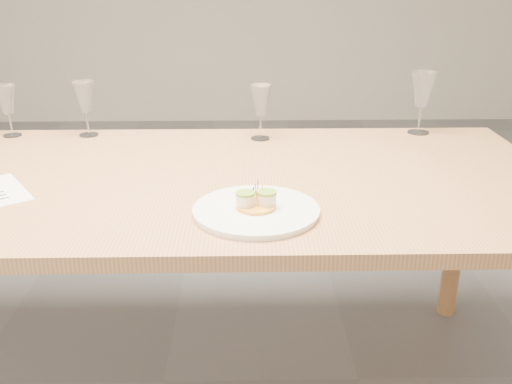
{
  "coord_description": "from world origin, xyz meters",
  "views": [
    {
      "loc": [
        0.28,
        -1.57,
        1.32
      ],
      "look_at": [
        0.31,
        -0.26,
        0.8
      ],
      "focal_mm": 40.0,
      "sensor_mm": 36.0,
      "label": 1
    }
  ],
  "objects_px": {
    "wine_glass_0": "(7,101)",
    "wine_glass_3": "(423,91)",
    "dining_table": "(150,197)",
    "dinner_plate": "(256,209)",
    "wine_glass_2": "(260,102)",
    "wine_glass_1": "(85,98)"
  },
  "relations": [
    {
      "from": "wine_glass_0",
      "to": "wine_glass_3",
      "type": "relative_size",
      "value": 0.82
    },
    {
      "from": "dining_table",
      "to": "wine_glass_3",
      "type": "xyz_separation_m",
      "value": [
        0.92,
        0.43,
        0.22
      ]
    },
    {
      "from": "dinner_plate",
      "to": "wine_glass_2",
      "type": "distance_m",
      "value": 0.66
    },
    {
      "from": "dinner_plate",
      "to": "wine_glass_1",
      "type": "bearing_deg",
      "value": 129.75
    },
    {
      "from": "dining_table",
      "to": "dinner_plate",
      "type": "distance_m",
      "value": 0.43
    },
    {
      "from": "dining_table",
      "to": "wine_glass_0",
      "type": "xyz_separation_m",
      "value": [
        -0.55,
        0.43,
        0.2
      ]
    },
    {
      "from": "dining_table",
      "to": "dinner_plate",
      "type": "relative_size",
      "value": 7.67
    },
    {
      "from": "wine_glass_1",
      "to": "wine_glass_2",
      "type": "xyz_separation_m",
      "value": [
        0.62,
        -0.06,
        -0.0
      ]
    },
    {
      "from": "wine_glass_1",
      "to": "wine_glass_3",
      "type": "xyz_separation_m",
      "value": [
        1.2,
        0.01,
        0.02
      ]
    },
    {
      "from": "wine_glass_0",
      "to": "wine_glass_1",
      "type": "relative_size",
      "value": 0.94
    },
    {
      "from": "dinner_plate",
      "to": "wine_glass_0",
      "type": "bearing_deg",
      "value": 140.6
    },
    {
      "from": "wine_glass_1",
      "to": "wine_glass_0",
      "type": "bearing_deg",
      "value": -179.87
    },
    {
      "from": "dinner_plate",
      "to": "wine_glass_2",
      "type": "relative_size",
      "value": 1.64
    },
    {
      "from": "wine_glass_1",
      "to": "wine_glass_3",
      "type": "bearing_deg",
      "value": 0.36
    },
    {
      "from": "wine_glass_1",
      "to": "wine_glass_3",
      "type": "height_order",
      "value": "wine_glass_3"
    },
    {
      "from": "wine_glass_0",
      "to": "wine_glass_1",
      "type": "bearing_deg",
      "value": 0.13
    },
    {
      "from": "dining_table",
      "to": "wine_glass_3",
      "type": "bearing_deg",
      "value": 25.3
    },
    {
      "from": "wine_glass_1",
      "to": "wine_glass_3",
      "type": "distance_m",
      "value": 1.2
    },
    {
      "from": "wine_glass_2",
      "to": "wine_glass_3",
      "type": "distance_m",
      "value": 0.58
    },
    {
      "from": "dinner_plate",
      "to": "wine_glass_3",
      "type": "bearing_deg",
      "value": 49.68
    },
    {
      "from": "wine_glass_2",
      "to": "dinner_plate",
      "type": "bearing_deg",
      "value": -92.47
    },
    {
      "from": "dinner_plate",
      "to": "wine_glass_0",
      "type": "xyz_separation_m",
      "value": [
        -0.86,
        0.71,
        0.12
      ]
    }
  ]
}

